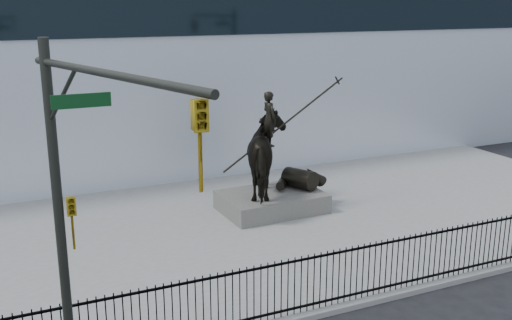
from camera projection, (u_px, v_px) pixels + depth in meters
name	position (u px, v px, depth m)	size (l,w,h in m)	color
plaza	(257.00, 228.00, 20.38)	(30.00, 12.00, 0.15)	gray
building	(150.00, 62.00, 30.65)	(44.00, 14.00, 9.00)	white
picket_fence	(352.00, 273.00, 15.12)	(22.10, 0.10, 1.50)	black
statue_plinth	(272.00, 202.00, 21.78)	(3.59, 2.47, 0.67)	#52504B
equestrian_statue	(274.00, 155.00, 21.36)	(4.60, 2.91, 3.90)	black
traffic_signal_left	(80.00, 221.00, 9.95)	(1.52, 4.84, 7.00)	#242721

